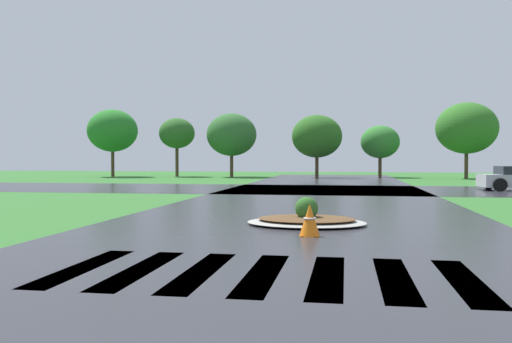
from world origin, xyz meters
TOP-DOWN VIEW (x-y plane):
  - asphalt_roadway at (0.00, 10.00)m, footprint 9.94×80.00m
  - asphalt_cross_road at (0.00, 25.66)m, footprint 90.00×8.94m
  - crosswalk_stripes at (0.00, 5.24)m, footprint 5.85×2.86m
  - median_island at (0.21, 10.91)m, footprint 2.89×2.20m
  - traffic_cone at (0.41, 9.02)m, footprint 0.43×0.43m
  - background_treeline at (-3.58, 42.48)m, footprint 33.63×5.81m

SIDE VIEW (x-z plane):
  - crosswalk_stripes at x=0.00m, z-range 0.00..0.01m
  - asphalt_roadway at x=0.00m, z-range 0.00..0.01m
  - asphalt_cross_road at x=0.00m, z-range 0.00..0.01m
  - median_island at x=0.21m, z-range -0.21..0.47m
  - traffic_cone at x=0.41m, z-range -0.01..0.67m
  - background_treeline at x=-3.58m, z-range 0.71..6.64m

